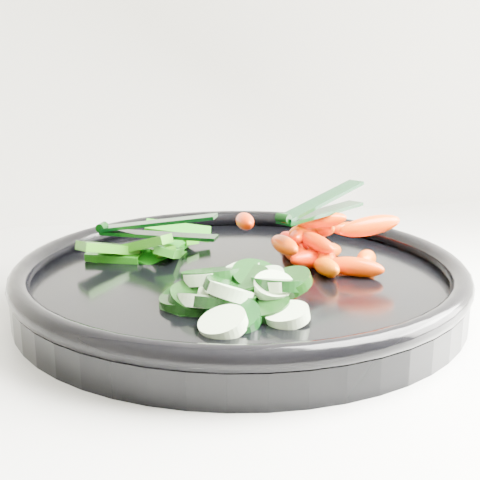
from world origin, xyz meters
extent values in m
cube|color=silver|center=(0.00, 1.70, 0.92)|extent=(2.02, 0.62, 0.03)
cylinder|color=black|center=(0.16, 1.68, 0.94)|extent=(0.45, 0.45, 0.02)
torus|color=black|center=(0.16, 1.68, 0.96)|extent=(0.45, 0.45, 0.02)
cylinder|color=black|center=(0.13, 1.58, 0.96)|extent=(0.05, 0.05, 0.02)
cylinder|color=#DBEFBF|center=(0.12, 1.57, 0.96)|extent=(0.05, 0.05, 0.02)
cylinder|color=black|center=(0.12, 1.60, 0.96)|extent=(0.05, 0.05, 0.03)
cylinder|color=#D3F0C0|center=(0.12, 1.61, 0.96)|extent=(0.04, 0.05, 0.03)
cylinder|color=black|center=(0.11, 1.61, 0.96)|extent=(0.06, 0.06, 0.03)
cylinder|color=beige|center=(0.13, 1.61, 0.96)|extent=(0.04, 0.04, 0.02)
cylinder|color=black|center=(0.16, 1.59, 0.96)|extent=(0.06, 0.05, 0.02)
cylinder|color=#D8EDBD|center=(0.17, 1.57, 0.96)|extent=(0.04, 0.04, 0.02)
cylinder|color=black|center=(0.11, 1.62, 0.96)|extent=(0.06, 0.06, 0.02)
cylinder|color=#DCF1C1|center=(0.12, 1.62, 0.96)|extent=(0.04, 0.04, 0.02)
cylinder|color=black|center=(0.11, 1.62, 0.96)|extent=(0.06, 0.06, 0.03)
cylinder|color=beige|center=(0.12, 1.61, 0.96)|extent=(0.04, 0.04, 0.02)
cylinder|color=black|center=(0.18, 1.61, 0.97)|extent=(0.05, 0.05, 0.03)
cylinder|color=beige|center=(0.17, 1.62, 0.97)|extent=(0.03, 0.03, 0.02)
cylinder|color=black|center=(0.13, 1.64, 0.97)|extent=(0.05, 0.05, 0.02)
cylinder|color=beige|center=(0.12, 1.63, 0.97)|extent=(0.04, 0.04, 0.02)
cylinder|color=black|center=(0.14, 1.60, 0.97)|extent=(0.05, 0.05, 0.03)
cylinder|color=beige|center=(0.13, 1.60, 0.97)|extent=(0.04, 0.04, 0.03)
cylinder|color=black|center=(0.16, 1.62, 0.97)|extent=(0.06, 0.05, 0.03)
cylinder|color=beige|center=(0.17, 1.60, 0.97)|extent=(0.04, 0.04, 0.02)
cylinder|color=black|center=(0.15, 1.62, 0.97)|extent=(0.05, 0.05, 0.02)
cylinder|color=beige|center=(0.15, 1.64, 0.97)|extent=(0.04, 0.04, 0.02)
cylinder|color=black|center=(0.18, 1.61, 0.97)|extent=(0.06, 0.06, 0.02)
cylinder|color=beige|center=(0.17, 1.60, 0.97)|extent=(0.03, 0.03, 0.02)
ellipsoid|color=red|center=(0.24, 1.67, 0.96)|extent=(0.02, 0.05, 0.03)
ellipsoid|color=#F62B00|center=(0.23, 1.68, 0.96)|extent=(0.05, 0.03, 0.02)
ellipsoid|color=#F61E00|center=(0.25, 1.65, 0.96)|extent=(0.05, 0.04, 0.02)
ellipsoid|color=#DE3100|center=(0.22, 1.72, 0.96)|extent=(0.02, 0.04, 0.02)
ellipsoid|color=#ED4000|center=(0.27, 1.67, 0.96)|extent=(0.04, 0.05, 0.03)
ellipsoid|color=#FE1500|center=(0.22, 1.70, 0.96)|extent=(0.02, 0.05, 0.02)
ellipsoid|color=#F65100|center=(0.23, 1.66, 0.96)|extent=(0.02, 0.04, 0.02)
ellipsoid|color=#EF5F00|center=(0.25, 1.70, 0.96)|extent=(0.05, 0.04, 0.03)
ellipsoid|color=#FF1300|center=(0.26, 1.76, 0.96)|extent=(0.02, 0.04, 0.02)
ellipsoid|color=red|center=(0.23, 1.74, 0.96)|extent=(0.03, 0.05, 0.02)
ellipsoid|color=#DF3600|center=(0.20, 1.68, 0.98)|extent=(0.02, 0.05, 0.02)
ellipsoid|color=#E95900|center=(0.25, 1.73, 0.98)|extent=(0.02, 0.05, 0.03)
ellipsoid|color=#FF0D00|center=(0.22, 1.71, 0.98)|extent=(0.03, 0.04, 0.02)
ellipsoid|color=#EF4C00|center=(0.23, 1.69, 0.98)|extent=(0.03, 0.05, 0.02)
ellipsoid|color=#E14200|center=(0.23, 1.72, 0.98)|extent=(0.05, 0.04, 0.02)
ellipsoid|color=#ED4600|center=(0.28, 1.72, 0.98)|extent=(0.05, 0.02, 0.02)
ellipsoid|color=#F92300|center=(0.25, 1.71, 0.99)|extent=(0.04, 0.02, 0.02)
ellipsoid|color=red|center=(0.18, 1.72, 0.99)|extent=(0.02, 0.05, 0.02)
ellipsoid|color=#DA4100|center=(0.24, 1.71, 0.99)|extent=(0.05, 0.02, 0.02)
ellipsoid|color=#FF4D00|center=(0.28, 1.68, 0.99)|extent=(0.06, 0.02, 0.03)
cube|color=#21690A|center=(0.10, 1.76, 0.96)|extent=(0.03, 0.06, 0.02)
cube|color=#226C0A|center=(0.11, 1.75, 0.96)|extent=(0.04, 0.06, 0.03)
cube|color=#1F720A|center=(0.12, 1.78, 0.96)|extent=(0.04, 0.05, 0.02)
cube|color=#206709|center=(0.11, 1.75, 0.96)|extent=(0.04, 0.04, 0.01)
cube|color=#0C6C0A|center=(0.11, 1.75, 0.96)|extent=(0.06, 0.06, 0.02)
cube|color=#1F6B0A|center=(0.06, 1.75, 0.96)|extent=(0.05, 0.04, 0.01)
cube|color=#206809|center=(0.08, 1.74, 0.97)|extent=(0.06, 0.05, 0.03)
cube|color=#1B6209|center=(0.06, 1.74, 0.97)|extent=(0.06, 0.04, 0.02)
cube|color=#23730A|center=(0.13, 1.79, 0.97)|extent=(0.07, 0.03, 0.02)
cylinder|color=black|center=(0.20, 1.67, 1.00)|extent=(0.01, 0.01, 0.01)
cube|color=black|center=(0.24, 1.70, 1.00)|extent=(0.10, 0.07, 0.00)
cube|color=black|center=(0.24, 1.70, 1.01)|extent=(0.10, 0.07, 0.02)
cylinder|color=black|center=(0.05, 1.78, 0.98)|extent=(0.01, 0.01, 0.01)
cube|color=black|center=(0.10, 1.75, 0.97)|extent=(0.11, 0.06, 0.00)
cube|color=black|center=(0.10, 1.75, 0.99)|extent=(0.10, 0.06, 0.02)
camera|label=1|loc=(0.03, 1.16, 1.13)|focal=50.00mm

